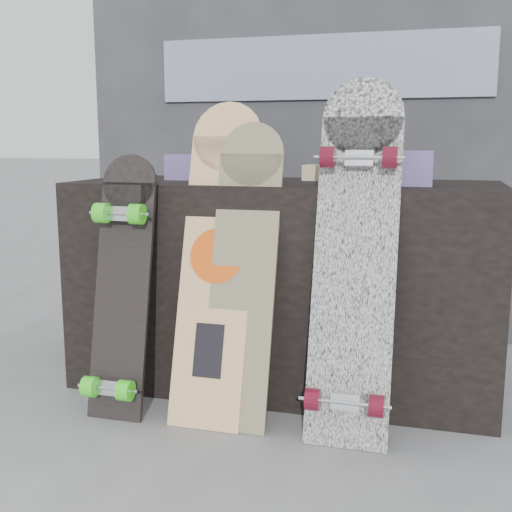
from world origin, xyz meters
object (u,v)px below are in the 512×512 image
(vendor_table, at_px, (284,284))
(skateboard_dark, at_px, (121,283))
(longboard_geisha, at_px, (218,252))
(longboard_cascadia, at_px, (355,251))
(longboard_celtic, at_px, (244,264))

(vendor_table, bearing_deg, skateboard_dark, -138.86)
(longboard_geisha, height_order, skateboard_dark, longboard_geisha)
(longboard_geisha, distance_m, skateboard_dark, 0.36)
(vendor_table, height_order, longboard_cascadia, longboard_cascadia)
(longboard_celtic, height_order, skateboard_dark, longboard_celtic)
(longboard_geisha, xyz_separation_m, skateboard_dark, (-0.32, -0.10, -0.11))
(longboard_geisha, xyz_separation_m, longboard_cascadia, (0.48, -0.03, 0.03))
(vendor_table, relative_size, skateboard_dark, 1.76)
(longboard_celtic, xyz_separation_m, longboard_cascadia, (0.38, -0.01, 0.06))
(vendor_table, distance_m, longboard_geisha, 0.40)
(longboard_cascadia, relative_size, skateboard_dark, 1.28)
(longboard_cascadia, bearing_deg, skateboard_dark, -175.21)
(vendor_table, bearing_deg, longboard_celtic, -99.86)
(longboard_geisha, relative_size, longboard_celtic, 1.07)
(vendor_table, relative_size, longboard_cascadia, 1.38)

